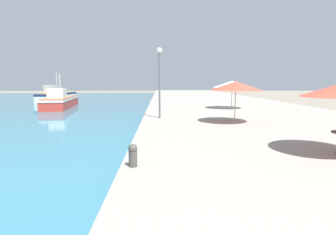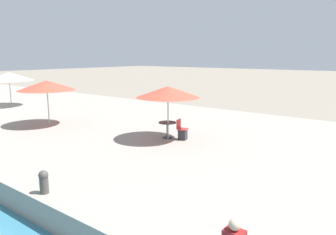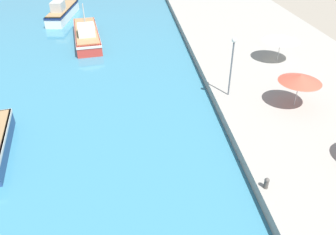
{
  "view_description": "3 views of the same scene",
  "coord_description": "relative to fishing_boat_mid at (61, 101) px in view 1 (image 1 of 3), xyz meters",
  "views": [
    {
      "loc": [
        1.13,
        4.48,
        3.16
      ],
      "look_at": [
        1.5,
        16.08,
        1.58
      ],
      "focal_mm": 28.0,
      "sensor_mm": 36.0,
      "label": 1
    },
    {
      "loc": [
        -4.18,
        3.8,
        4.51
      ],
      "look_at": [
        7.07,
        12.59,
        1.78
      ],
      "focal_mm": 35.0,
      "sensor_mm": 36.0,
      "label": 2
    },
    {
      "loc": [
        -6.06,
        0.03,
        13.06
      ],
      "look_at": [
        -4.0,
        18.0,
        1.38
      ],
      "focal_mm": 35.0,
      "sensor_mm": 36.0,
      "label": 3
    }
  ],
  "objects": [
    {
      "name": "quay_promenade",
      "position": [
        19.12,
        -0.19,
        -0.47
      ],
      "size": [
        16.0,
        90.0,
        0.78
      ],
      "color": "gray",
      "rests_on": "ground_plane"
    },
    {
      "name": "fishing_boat_mid",
      "position": [
        0.0,
        0.0,
        0.0
      ],
      "size": [
        4.11,
        10.72,
        4.17
      ],
      "rotation": [
        0.0,
        0.0,
        0.15
      ],
      "color": "red",
      "rests_on": "water_basin"
    },
    {
      "name": "fishing_boat_far",
      "position": [
        -4.13,
        9.6,
        0.09
      ],
      "size": [
        3.21,
        9.85,
        4.66
      ],
      "rotation": [
        0.0,
        0.0,
        -0.11
      ],
      "color": "white",
      "rests_on": "water_basin"
    },
    {
      "name": "cafe_umbrella_white",
      "position": [
        16.65,
        -17.62,
        2.07
      ],
      "size": [
        3.0,
        3.0,
        2.42
      ],
      "color": "#B7B7B7",
      "rests_on": "quay_promenade"
    },
    {
      "name": "cafe_umbrella_striped",
      "position": [
        18.7,
        -9.43,
        2.11
      ],
      "size": [
        3.39,
        3.39,
        2.49
      ],
      "color": "#B7B7B7",
      "rests_on": "quay_promenade"
    },
    {
      "name": "mooring_bollard",
      "position": [
        11.49,
        -25.52,
        0.27
      ],
      "size": [
        0.26,
        0.26,
        0.65
      ],
      "color": "#4C4742",
      "rests_on": "quay_promenade"
    },
    {
      "name": "lamppost",
      "position": [
        12.24,
        -15.53,
        3.01
      ],
      "size": [
        0.36,
        0.36,
        4.56
      ],
      "color": "#565B60",
      "rests_on": "quay_promenade"
    }
  ]
}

